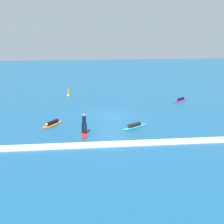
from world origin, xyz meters
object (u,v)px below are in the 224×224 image
Objects in this scene: marker_buoy at (68,95)px; surfer_on_orange_board at (52,123)px; surfer_on_teal_board at (135,125)px; surfer_on_red_board at (84,128)px; surfer_on_purple_board at (180,100)px.

surfer_on_orange_board is at bearing -95.76° from marker_buoy.
marker_buoy is (-6.41, 14.25, 0.06)m from surfer_on_teal_board.
surfer_on_red_board is (-4.72, -1.43, 0.37)m from surfer_on_teal_board.
surfer_on_red_board is 0.93× the size of surfer_on_orange_board.
surfer_on_orange_board is at bearing 133.93° from surfer_on_teal_board.
surfer_on_red_board reaches higher than surfer_on_purple_board.
surfer_on_purple_board is 2.09× the size of marker_buoy.
marker_buoy reaches higher than surfer_on_teal_board.
surfer_on_teal_board is at bearing -65.79° from marker_buoy.
surfer_on_red_board reaches higher than marker_buoy.
surfer_on_red_board reaches higher than surfer_on_orange_board.
marker_buoy is at bearing -169.70° from surfer_on_red_board.
surfer_on_teal_board is 2.10× the size of marker_buoy.
surfer_on_teal_board is at bearing 15.79° from surfer_on_purple_board.
surfer_on_teal_board is 7.85m from surfer_on_orange_board.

